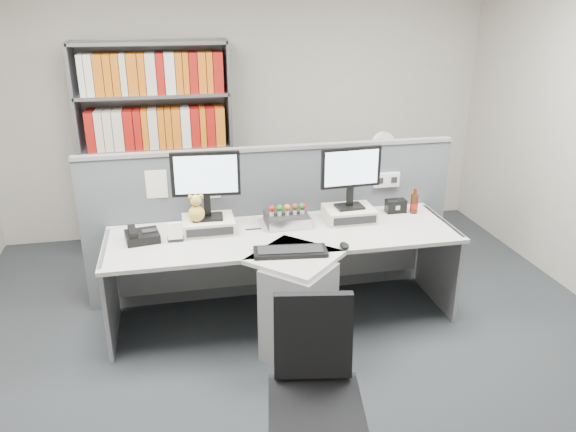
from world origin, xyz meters
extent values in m
plane|color=#2F3337|center=(0.00, 0.00, 0.00)|extent=(5.50, 5.50, 0.00)
cube|color=#ADA89A|center=(0.00, 2.75, 1.35)|extent=(5.00, 0.04, 2.70)
cube|color=#53585F|center=(0.00, 1.25, 0.62)|extent=(3.00, 0.05, 1.25)
cube|color=#95959A|center=(0.00, 1.25, 1.26)|extent=(3.00, 0.07, 0.03)
cube|color=white|center=(0.95, 1.22, 0.95)|extent=(0.22, 0.04, 0.12)
cube|color=white|center=(-0.90, 1.22, 1.05)|extent=(0.16, 0.00, 0.22)
cube|color=white|center=(-0.50, 1.22, 1.05)|extent=(0.16, 0.00, 0.22)
cube|color=white|center=(0.70, 1.22, 1.05)|extent=(0.16, 0.00, 0.22)
cube|color=beige|center=(0.00, 0.82, 0.70)|extent=(2.60, 0.80, 0.03)
cube|color=beige|center=(0.00, 0.42, 0.70)|extent=(0.74, 0.74, 0.03)
cube|color=gray|center=(0.00, 0.30, 0.34)|extent=(0.57, 0.57, 0.69)
cube|color=gray|center=(-1.28, 0.82, 0.36)|extent=(0.03, 0.70, 0.72)
cube|color=gray|center=(1.28, 0.82, 0.36)|extent=(0.03, 0.70, 0.72)
cube|color=gray|center=(0.00, 1.18, 0.35)|extent=(2.50, 0.02, 0.45)
cube|color=beige|center=(-0.54, 0.98, 0.77)|extent=(0.38, 0.30, 0.10)
cube|color=black|center=(-0.54, 0.83, 0.77)|extent=(0.34, 0.01, 0.06)
cube|color=beige|center=(0.56, 0.98, 0.77)|extent=(0.38, 0.30, 0.10)
cube|color=black|center=(0.56, 0.83, 0.77)|extent=(0.34, 0.01, 0.06)
cube|color=black|center=(-0.54, 0.98, 0.83)|extent=(0.23, 0.18, 0.02)
cube|color=black|center=(-0.54, 0.98, 0.92)|extent=(0.05, 0.03, 0.18)
cube|color=black|center=(-0.54, 0.98, 1.16)|extent=(0.50, 0.07, 0.33)
cube|color=#C2E2FF|center=(-0.54, 0.96, 1.16)|extent=(0.45, 0.04, 0.28)
cube|color=black|center=(0.56, 0.98, 0.83)|extent=(0.22, 0.17, 0.02)
cube|color=black|center=(0.56, 0.98, 0.92)|extent=(0.05, 0.03, 0.17)
cube|color=black|center=(0.56, 0.98, 1.15)|extent=(0.48, 0.07, 0.31)
cube|color=#C2E2FF|center=(0.56, 0.96, 1.15)|extent=(0.43, 0.03, 0.27)
cube|color=black|center=(0.06, 0.99, 0.76)|extent=(0.32, 0.28, 0.09)
cube|color=silver|center=(0.06, 0.85, 0.76)|extent=(0.32, 0.01, 0.08)
cylinder|color=beige|center=(-0.06, 0.97, 0.82)|extent=(0.03, 0.03, 0.03)
sphere|color=#A5140F|center=(-0.06, 0.97, 0.87)|extent=(0.05, 0.05, 0.05)
cylinder|color=beige|center=(0.00, 0.97, 0.82)|extent=(0.03, 0.03, 0.03)
sphere|color=#19721E|center=(0.00, 0.97, 0.87)|extent=(0.05, 0.05, 0.05)
cylinder|color=beige|center=(0.06, 0.97, 0.82)|extent=(0.03, 0.03, 0.03)
sphere|color=orange|center=(0.06, 0.97, 0.87)|extent=(0.05, 0.05, 0.05)
cylinder|color=beige|center=(0.12, 0.97, 0.82)|extent=(0.03, 0.03, 0.03)
sphere|color=#593319|center=(0.12, 0.97, 0.87)|extent=(0.05, 0.05, 0.05)
cylinder|color=beige|center=(0.18, 0.97, 0.82)|extent=(0.03, 0.03, 0.03)
sphere|color=#A5140F|center=(0.18, 0.97, 0.87)|extent=(0.05, 0.05, 0.05)
cylinder|color=beige|center=(0.17, 0.97, 0.82)|extent=(0.03, 0.03, 0.03)
sphere|color=#19721E|center=(0.17, 0.97, 0.87)|extent=(0.05, 0.05, 0.05)
cube|color=black|center=(-0.02, 0.46, 0.73)|extent=(0.52, 0.24, 0.03)
cube|color=black|center=(-0.02, 0.46, 0.75)|extent=(0.46, 0.18, 0.01)
ellipsoid|color=black|center=(0.36, 0.47, 0.74)|extent=(0.06, 0.10, 0.04)
cube|color=black|center=(-1.02, 0.89, 0.75)|extent=(0.26, 0.25, 0.06)
cube|color=black|center=(-1.08, 0.88, 0.80)|extent=(0.08, 0.20, 0.04)
cube|color=black|center=(-0.97, 0.90, 0.79)|extent=(0.11, 0.08, 0.01)
cube|color=black|center=(-0.79, 0.84, 0.73)|extent=(0.11, 0.07, 0.02)
cube|color=white|center=(-0.79, 0.82, 0.80)|extent=(0.10, 0.04, 0.11)
cube|color=white|center=(-0.79, 0.87, 0.80)|extent=(0.10, 0.04, 0.11)
sphere|color=gold|center=(-0.62, 0.94, 0.88)|extent=(0.12, 0.12, 0.12)
sphere|color=gold|center=(-0.62, 0.94, 0.98)|extent=(0.08, 0.08, 0.08)
sphere|color=gold|center=(-0.66, 0.94, 1.01)|extent=(0.03, 0.03, 0.03)
sphere|color=gold|center=(-0.58, 0.94, 1.01)|extent=(0.03, 0.03, 0.03)
cube|color=black|center=(0.98, 1.06, 0.77)|extent=(0.16, 0.09, 0.11)
cylinder|color=#3F190A|center=(1.12, 1.02, 0.80)|extent=(0.06, 0.06, 0.16)
cylinder|color=#A5140F|center=(1.12, 1.02, 0.78)|extent=(0.07, 0.07, 0.04)
cylinder|color=#3F190A|center=(1.12, 1.02, 0.90)|extent=(0.02, 0.02, 0.04)
cylinder|color=#A5140F|center=(1.12, 1.02, 0.93)|extent=(0.03, 0.03, 0.01)
cube|color=slate|center=(-1.59, 2.45, 1.00)|extent=(0.03, 0.40, 2.00)
cube|color=slate|center=(-0.21, 2.45, 1.00)|extent=(0.03, 0.40, 2.00)
cube|color=slate|center=(-0.90, 2.64, 1.00)|extent=(1.40, 0.02, 2.00)
cube|color=slate|center=(-0.90, 2.45, 0.02)|extent=(1.38, 0.40, 0.03)
cube|color=slate|center=(-0.90, 2.45, 0.52)|extent=(1.38, 0.40, 0.03)
cube|color=slate|center=(-0.90, 2.45, 1.02)|extent=(1.38, 0.40, 0.03)
cube|color=slate|center=(-0.90, 2.45, 1.52)|extent=(1.38, 0.40, 0.03)
cube|color=slate|center=(-0.90, 2.45, 1.98)|extent=(1.38, 0.40, 0.03)
cube|color=#A5140F|center=(-0.90, 2.42, 0.22)|extent=(1.24, 0.28, 0.36)
cube|color=orange|center=(-0.90, 2.42, 0.72)|extent=(1.24, 0.28, 0.36)
cube|color=beige|center=(-0.90, 2.42, 1.21)|extent=(1.24, 0.28, 0.36)
cube|color=white|center=(-0.90, 2.42, 1.71)|extent=(1.24, 0.28, 0.36)
cube|color=slate|center=(1.20, 2.00, 0.35)|extent=(0.45, 0.60, 0.70)
cube|color=black|center=(1.20, 1.70, 0.52)|extent=(0.40, 0.02, 0.28)
cube|color=black|center=(1.20, 1.70, 0.20)|extent=(0.40, 0.02, 0.28)
cylinder|color=white|center=(1.20, 2.00, 0.71)|extent=(0.17, 0.17, 0.03)
cylinder|color=white|center=(1.20, 2.00, 0.81)|extent=(0.03, 0.03, 0.17)
cylinder|color=white|center=(1.20, 1.98, 1.03)|extent=(0.28, 0.14, 0.28)
cylinder|color=silver|center=(1.20, 2.01, 1.03)|extent=(0.27, 0.13, 0.28)
cube|color=black|center=(-0.17, -0.80, 0.47)|extent=(0.53, 0.53, 0.07)
cube|color=black|center=(-0.13, -0.59, 0.75)|extent=(0.41, 0.18, 0.46)
camera|label=1|loc=(-0.75, -2.94, 2.35)|focal=34.97mm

